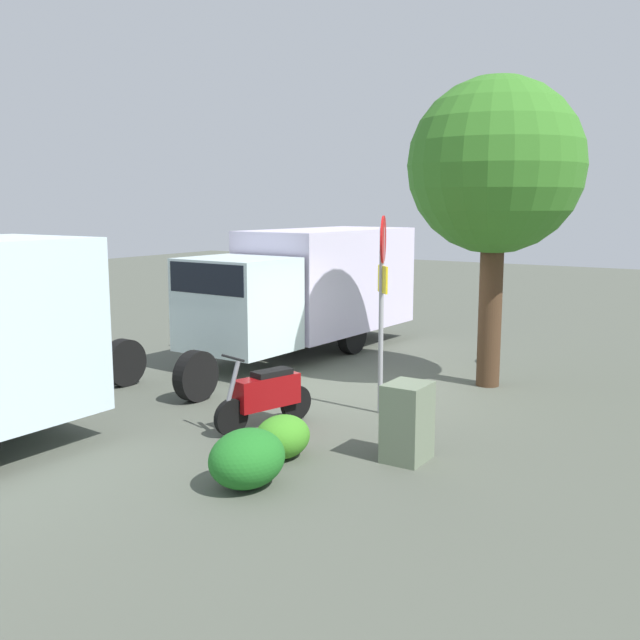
# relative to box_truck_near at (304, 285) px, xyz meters

# --- Properties ---
(ground_plane) EXTENTS (60.00, 60.00, 0.00)m
(ground_plane) POSITION_rel_box_truck_near_xyz_m (2.20, 3.05, -1.59)
(ground_plane) COLOR #4E5247
(box_truck_near) EXTENTS (8.30, 2.55, 2.84)m
(box_truck_near) POSITION_rel_box_truck_near_xyz_m (0.00, 0.00, 0.00)
(box_truck_near) COLOR black
(box_truck_near) RESTS_ON ground
(motorcycle) EXTENTS (1.77, 0.75, 1.20)m
(motorcycle) POSITION_rel_box_truck_near_xyz_m (5.10, 2.70, -1.07)
(motorcycle) COLOR black
(motorcycle) RESTS_ON ground
(stop_sign) EXTENTS (0.71, 0.33, 3.25)m
(stop_sign) POSITION_rel_box_truck_near_xyz_m (3.46, 3.83, 0.58)
(stop_sign) COLOR #9E9EA3
(stop_sign) RESTS_ON ground
(street_tree) EXTENTS (3.22, 3.22, 5.73)m
(street_tree) POSITION_rel_box_truck_near_xyz_m (0.70, 4.68, 2.49)
(street_tree) COLOR #47301E
(street_tree) RESTS_ON ground
(utility_cabinet) EXTENTS (0.64, 0.54, 1.07)m
(utility_cabinet) POSITION_rel_box_truck_near_xyz_m (5.28, 5.19, -1.05)
(utility_cabinet) COLOR slate
(utility_cabinet) RESTS_ON ground
(bike_rack_hoop) EXTENTS (0.85, 0.05, 0.85)m
(bike_rack_hoop) POSITION_rel_box_truck_near_xyz_m (-1.40, 3.99, -1.59)
(bike_rack_hoop) COLOR #B7B7BC
(bike_rack_hoop) RESTS_ON ground
(shrub_near_sign) EXTENTS (0.86, 0.70, 0.59)m
(shrub_near_sign) POSITION_rel_box_truck_near_xyz_m (6.10, 3.71, -1.29)
(shrub_near_sign) COLOR #3E8923
(shrub_near_sign) RESTS_ON ground
(shrub_mid_verge) EXTENTS (1.06, 0.86, 0.72)m
(shrub_mid_verge) POSITION_rel_box_truck_near_xyz_m (7.18, 3.96, -1.23)
(shrub_mid_verge) COLOR #1F6C22
(shrub_mid_verge) RESTS_ON ground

